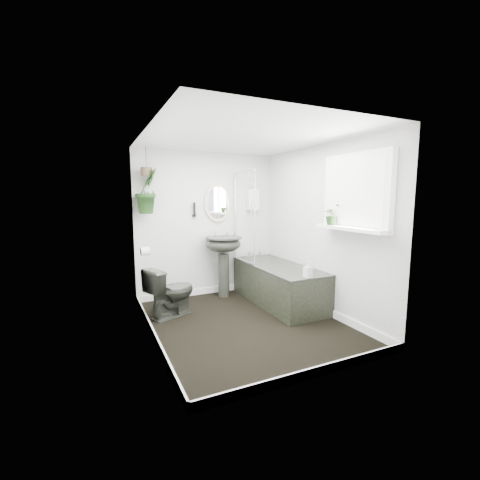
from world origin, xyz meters
name	(u,v)px	position (x,y,z in m)	size (l,w,h in m)	color
floor	(245,323)	(0.00, 0.00, -0.01)	(2.30, 2.80, 0.02)	black
ceiling	(245,136)	(0.00, 0.00, 2.31)	(2.30, 2.80, 0.02)	white
wall_back	(207,224)	(0.00, 1.41, 1.15)	(2.30, 0.02, 2.30)	silver
wall_front	(319,251)	(0.00, -1.41, 1.15)	(2.30, 0.02, 2.30)	silver
wall_left	(149,239)	(-1.16, 0.00, 1.15)	(0.02, 2.80, 2.30)	silver
wall_right	(320,229)	(1.16, 0.00, 1.15)	(0.02, 2.80, 2.30)	silver
skirting	(245,319)	(0.00, 0.00, 0.05)	(2.30, 2.80, 0.10)	white
bathtub	(278,284)	(0.80, 0.50, 0.29)	(0.72, 1.72, 0.58)	#262822
bath_screen	(244,217)	(0.47, 0.99, 1.28)	(0.04, 0.72, 1.40)	silver
shower_box	(253,200)	(0.80, 1.34, 1.55)	(0.20, 0.10, 0.35)	white
oval_mirror	(218,203)	(0.18, 1.37, 1.50)	(0.46, 0.03, 0.62)	beige
wall_sconce	(194,209)	(-0.22, 1.36, 1.40)	(0.04, 0.04, 0.22)	black
toilet_roll_holder	(145,251)	(-1.10, 0.70, 0.90)	(0.11, 0.11, 0.11)	white
window_recess	(356,192)	(1.09, -0.70, 1.65)	(0.08, 1.00, 0.90)	white
window_sill	(350,229)	(1.02, -0.70, 1.23)	(0.18, 1.00, 0.04)	white
window_blinds	(353,192)	(1.04, -0.70, 1.65)	(0.01, 0.86, 0.76)	white
toilet	(171,291)	(-0.79, 0.64, 0.34)	(0.38, 0.67, 0.68)	#262822
pedestal_sink	(224,267)	(0.18, 1.14, 0.49)	(0.57, 0.49, 0.98)	#262822
sill_plant	(332,215)	(1.01, -0.40, 1.38)	(0.23, 0.20, 0.26)	black
hanging_plant	(147,191)	(-0.96, 1.25, 1.68)	(0.36, 0.29, 0.65)	black
soap_bottle	(308,270)	(0.75, -0.29, 0.68)	(0.09, 0.09, 0.20)	black
hanging_pot	(146,172)	(-0.96, 1.25, 1.95)	(0.16, 0.16, 0.12)	#4C3E29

